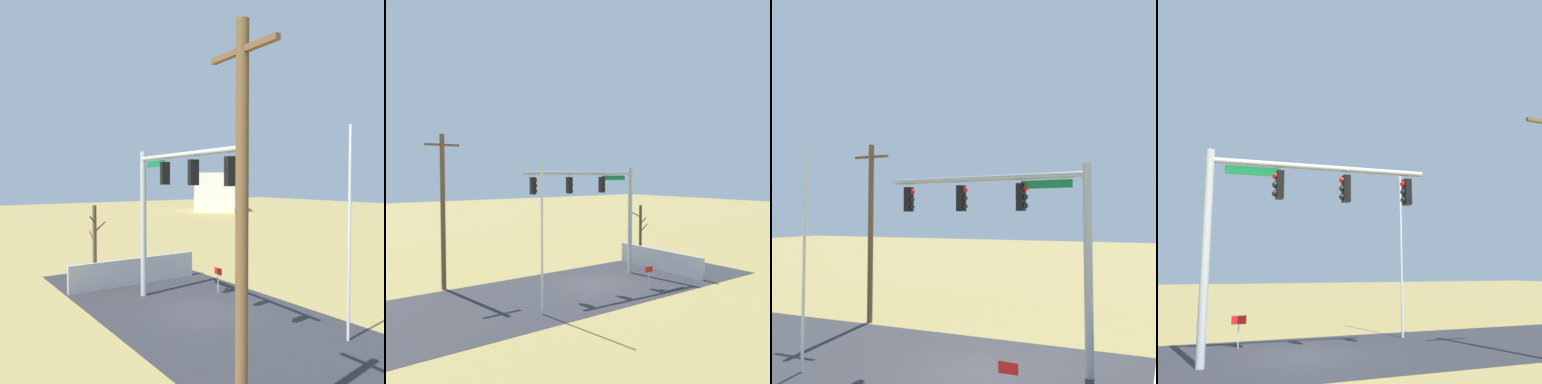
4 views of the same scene
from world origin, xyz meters
TOP-DOWN VIEW (x-y plane):
  - ground_plane at (0.00, 0.00)m, footprint 160.00×160.00m
  - road_surface at (-4.00, 0.00)m, footprint 28.00×8.00m
  - sidewalk_corner at (4.49, 0.92)m, footprint 6.00×6.00m
  - signal_mast at (1.19, 1.06)m, footprint 7.73×0.77m
  - flagpole at (-5.23, -2.42)m, footprint 0.10×0.10m
  - open_sign at (1.89, -2.30)m, footprint 0.56×0.04m

SIDE VIEW (x-z plane):
  - ground_plane at x=0.00m, z-range 0.00..0.00m
  - sidewalk_corner at x=4.49m, z-range 0.00..0.01m
  - road_surface at x=-4.00m, z-range 0.00..0.01m
  - open_sign at x=1.89m, z-range 0.30..1.52m
  - flagpole at x=-5.23m, z-range 0.00..7.38m
  - signal_mast at x=1.19m, z-range 1.49..8.33m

